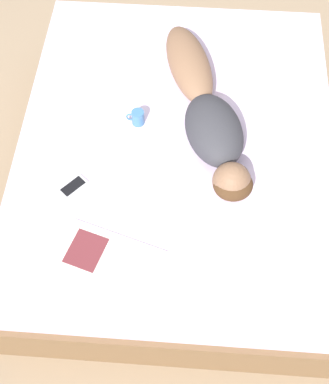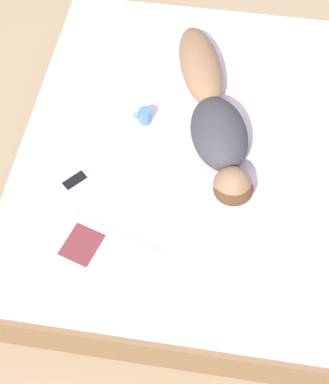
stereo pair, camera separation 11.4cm
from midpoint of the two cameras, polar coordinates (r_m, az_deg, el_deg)
ground_plane at (r=3.55m, az=0.22°, el=0.22°), size 12.00×12.00×0.00m
bed at (r=3.31m, az=0.24°, el=2.78°), size 1.87×2.30×0.57m
person at (r=3.07m, az=3.50°, el=8.39°), size 0.61×1.34×0.22m
open_magazine at (r=2.70m, az=-7.18°, el=-7.14°), size 0.59×0.43×0.01m
coffee_mug at (r=3.12m, az=-3.95°, el=7.93°), size 0.11×0.07×0.09m
cell_phone at (r=2.93m, az=-10.83°, el=0.54°), size 0.16×0.17×0.01m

